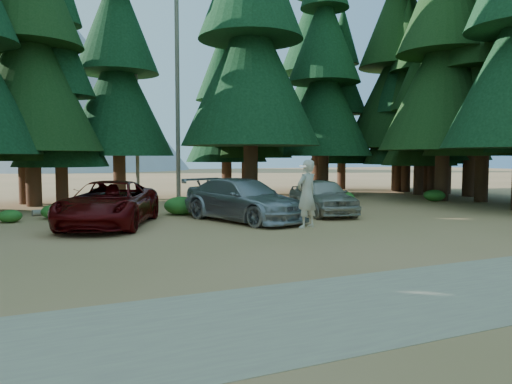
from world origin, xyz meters
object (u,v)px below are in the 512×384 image
log_mid (224,202)px  red_pickup (109,204)px  silver_minivan_center (243,200)px  silver_minivan_right (322,196)px  frisbee_player (307,194)px  log_left (77,210)px  log_right (230,202)px

log_mid → red_pickup: bearing=-123.9°
silver_minivan_center → silver_minivan_right: silver_minivan_center is taller
silver_minivan_right → frisbee_player: frisbee_player is taller
log_left → red_pickup: bearing=-96.0°
log_right → log_left: bearing=-171.3°
log_right → silver_minivan_center: bearing=-100.9°
silver_minivan_center → log_mid: size_ratio=1.69×
log_mid → log_right: log_right is taller
frisbee_player → log_mid: bearing=-118.4°
frisbee_player → silver_minivan_center: bearing=-112.9°
silver_minivan_right → log_right: (-2.12, 5.24, -0.61)m
silver_minivan_center → log_left: (-5.57, 5.37, -0.67)m
log_left → log_right: (7.29, 0.38, 0.03)m
red_pickup → log_right: red_pickup is taller
silver_minivan_right → frisbee_player: size_ratio=2.39×
red_pickup → silver_minivan_center: size_ratio=1.03×
frisbee_player → log_mid: (2.02, 11.70, -1.29)m
red_pickup → frisbee_player: size_ratio=3.03×
red_pickup → silver_minivan_right: bearing=22.9°
red_pickup → frisbee_player: 7.57m
log_right → log_mid: bearing=109.7°
frisbee_player → log_right: frisbee_player is taller
silver_minivan_center → log_mid: silver_minivan_center is taller
frisbee_player → log_right: size_ratio=0.37×
red_pickup → silver_minivan_center: (4.89, -0.60, 0.01)m
red_pickup → log_right: (6.61, 5.15, -0.63)m
log_left → frisbee_player: bearing=-78.7°
log_left → log_mid: log_mid is taller
red_pickup → frisbee_player: frisbee_player is taller
log_mid → log_left: bearing=-158.0°
log_mid → silver_minivan_center: bearing=-89.3°
silver_minivan_center → red_pickup: bearing=154.7°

